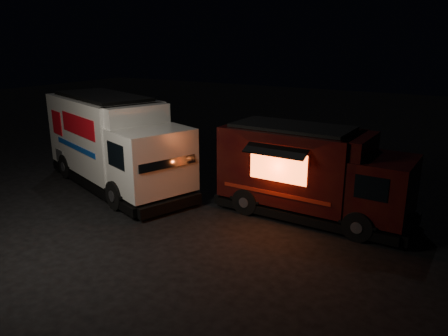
% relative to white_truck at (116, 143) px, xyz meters
% --- Properties ---
extents(ground, '(80.00, 80.00, 0.00)m').
position_rel_white_truck_xyz_m(ground, '(3.28, -1.86, -1.77)').
color(ground, black).
rests_on(ground, ground).
extents(white_truck, '(8.24, 5.09, 3.54)m').
position_rel_white_truck_xyz_m(white_truck, '(0.00, 0.00, 0.00)').
color(white_truck, silver).
rests_on(white_truck, ground).
extents(red_truck, '(6.42, 2.49, 2.96)m').
position_rel_white_truck_xyz_m(red_truck, '(7.63, 1.07, -0.29)').
color(red_truck, '#360F09').
rests_on(red_truck, ground).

